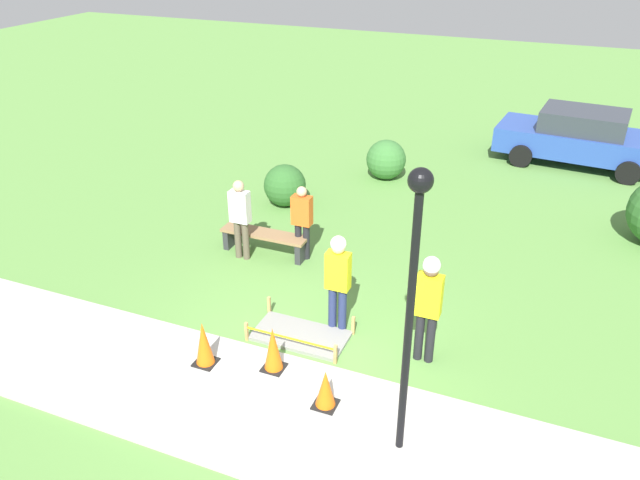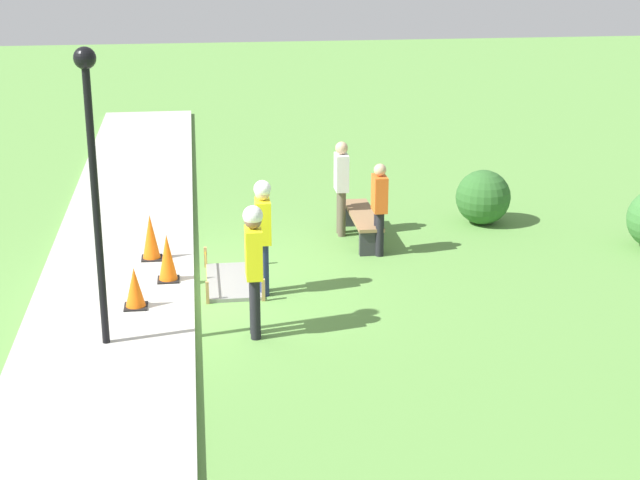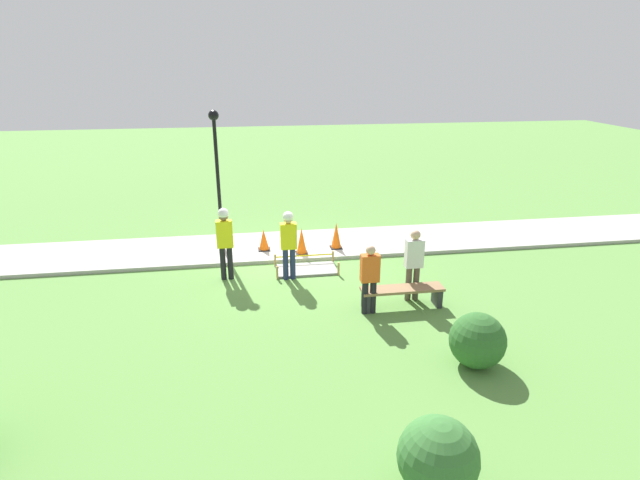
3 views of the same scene
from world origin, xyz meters
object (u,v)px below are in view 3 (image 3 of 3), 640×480
Objects in this scene: park_bench at (402,293)px; bystander_in_orange_shirt at (370,276)px; worker_supervisor at (225,237)px; lamppost_near at (217,161)px; traffic_cone_sidewalk_edge at (264,240)px; worker_assistant at (289,239)px; bystander_in_gray_shirt at (414,261)px; traffic_cone_far_patch at (302,241)px; traffic_cone_near_patch at (336,236)px.

park_bench is 1.17× the size of bystander_in_orange_shirt.
bystander_in_orange_shirt is (-3.13, 2.31, -0.25)m from worker_supervisor.
traffic_cone_sidewalk_edge is at bearing 164.38° from lamppost_near.
worker_assistant is at bearing 171.35° from worker_supervisor.
bystander_in_orange_shirt reaches higher than traffic_cone_sidewalk_edge.
bystander_in_gray_shirt is (-2.71, 1.59, -0.10)m from worker_assistant.
traffic_cone_sidewalk_edge is 4.83m from park_bench.
worker_assistant reaches higher than park_bench.
bystander_in_gray_shirt reaches higher than traffic_cone_sidewalk_edge.
traffic_cone_sidewalk_edge is at bearing -52.82° from park_bench.
bystander_in_orange_shirt is at bearing 106.94° from traffic_cone_far_patch.
traffic_cone_far_patch reaches higher than park_bench.
park_bench is at bearing 140.71° from worker_assistant.
worker_supervisor reaches higher than worker_assistant.
bystander_in_gray_shirt reaches higher than park_bench.
bystander_in_gray_shirt is at bearing 125.97° from traffic_cone_far_patch.
worker_supervisor reaches higher than bystander_in_orange_shirt.
lamppost_near reaches higher than traffic_cone_sidewalk_edge.
bystander_in_gray_shirt is at bearing 149.50° from worker_assistant.
bystander_in_orange_shirt is 5.72m from lamppost_near.
traffic_cone_sidewalk_edge is at bearing -62.00° from bystander_in_orange_shirt.
worker_supervisor is (2.05, 1.22, 0.66)m from traffic_cone_far_patch.
lamppost_near reaches higher than worker_assistant.
bystander_in_orange_shirt reaches higher than traffic_cone_near_patch.
traffic_cone_far_patch is at bearing -108.46° from worker_assistant.
bystander_in_gray_shirt is at bearing 109.34° from traffic_cone_near_patch.
bystander_in_orange_shirt is (-1.56, 2.07, -0.18)m from worker_assistant.
bystander_in_gray_shirt is at bearing -135.47° from park_bench.
traffic_cone_near_patch is 2.09m from traffic_cone_sidewalk_edge.
bystander_in_orange_shirt is at bearing 127.46° from lamppost_near.
park_bench is 1.09× the size of bystander_in_gray_shirt.
traffic_cone_near_patch is 3.85m from bystander_in_orange_shirt.
traffic_cone_near_patch is 2.40m from worker_assistant.
worker_supervisor is (1.01, 1.67, 0.74)m from traffic_cone_sidewalk_edge.
worker_supervisor is 3.90m from bystander_in_orange_shirt.
traffic_cone_far_patch is 1.65m from worker_assistant.
lamppost_near is (3.27, -0.49, 2.19)m from traffic_cone_near_patch.
lamppost_near is (3.31, -4.32, 1.77)m from bystander_in_orange_shirt.
traffic_cone_sidewalk_edge is at bearing -47.08° from bystander_in_gray_shirt.
traffic_cone_far_patch is at bearing -149.20° from worker_supervisor.
traffic_cone_sidewalk_edge is (1.04, -0.45, -0.07)m from traffic_cone_far_patch.
traffic_cone_near_patch is 0.40× the size of worker_supervisor.
lamppost_near reaches higher than bystander_in_gray_shirt.
park_bench is 4.56m from worker_supervisor.
traffic_cone_far_patch is 0.41× the size of park_bench.
worker_assistant is 2.60m from bystander_in_orange_shirt.
lamppost_near is at bearing -52.17° from worker_assistant.
traffic_cone_far_patch is at bearing 15.66° from traffic_cone_near_patch.
traffic_cone_far_patch is 3.72m from bystander_in_orange_shirt.
lamppost_near is at bearing -52.54° from bystander_in_orange_shirt.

